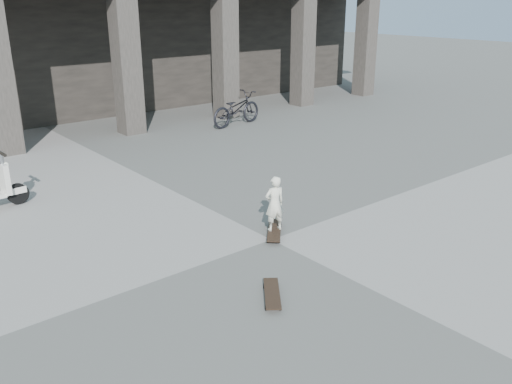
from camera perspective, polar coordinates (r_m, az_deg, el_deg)
ground at (r=9.25m, az=1.63°, el=-5.04°), size 90.00×90.00×0.00m
colonnade at (r=20.84m, az=-25.06°, el=15.73°), size 28.00×8.82×6.00m
longboard at (r=9.41m, az=1.94°, el=-4.09°), size 0.82×0.84×0.10m
skateboard_spare at (r=7.52m, az=1.70°, el=-10.68°), size 0.67×0.78×0.10m
child at (r=9.22m, az=1.98°, el=-1.22°), size 0.40×0.31×0.97m
bicycle at (r=17.45m, az=-2.09°, el=8.74°), size 2.10×1.00×1.06m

